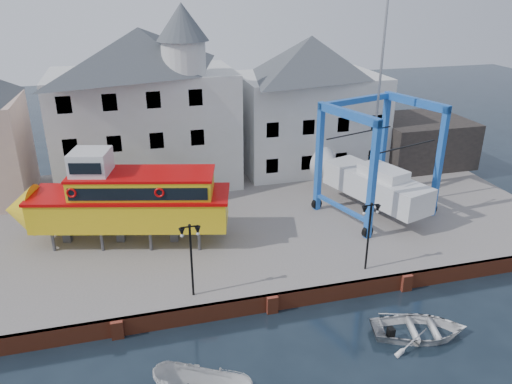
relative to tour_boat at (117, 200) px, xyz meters
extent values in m
plane|color=#18232D|center=(7.55, -8.30, -3.86)|extent=(140.00, 140.00, 0.00)
cube|color=slate|center=(7.55, 2.70, -3.36)|extent=(44.00, 22.00, 1.00)
cube|color=maroon|center=(7.55, -8.18, -3.36)|extent=(44.00, 0.25, 1.00)
cube|color=maroon|center=(-0.45, -8.35, -3.36)|extent=(0.60, 0.36, 1.00)
cube|color=maroon|center=(7.55, -8.35, -3.36)|extent=(0.60, 0.36, 1.00)
cube|color=maroon|center=(15.55, -8.35, -3.36)|extent=(0.60, 0.36, 1.00)
cube|color=beige|center=(2.55, 10.20, 1.64)|extent=(14.00, 8.00, 9.00)
pyramid|color=#3F444B|center=(2.55, 10.20, 7.74)|extent=(14.00, 8.00, 3.20)
cube|color=black|center=(-2.95, 6.24, -1.26)|extent=(1.00, 0.08, 1.20)
cube|color=black|center=(0.05, 6.24, -1.26)|extent=(1.00, 0.08, 1.20)
cube|color=black|center=(3.05, 6.24, -1.26)|extent=(1.00, 0.08, 1.20)
cube|color=black|center=(6.05, 6.24, -1.26)|extent=(1.00, 0.08, 1.20)
cube|color=black|center=(-2.95, 6.24, 1.74)|extent=(1.00, 0.08, 1.20)
cube|color=black|center=(0.05, 6.24, 1.74)|extent=(1.00, 0.08, 1.20)
cube|color=black|center=(3.05, 6.24, 1.74)|extent=(1.00, 0.08, 1.20)
cube|color=black|center=(6.05, 6.24, 1.74)|extent=(1.00, 0.08, 1.20)
cube|color=black|center=(-2.95, 6.24, 4.74)|extent=(1.00, 0.08, 1.20)
cube|color=black|center=(0.05, 6.24, 4.74)|extent=(1.00, 0.08, 1.20)
cube|color=black|center=(3.05, 6.24, 4.74)|extent=(1.00, 0.08, 1.20)
cube|color=black|center=(6.05, 6.24, 4.74)|extent=(1.00, 0.08, 1.20)
cylinder|color=beige|center=(5.55, 7.80, 7.34)|extent=(3.20, 3.20, 2.40)
cone|color=#3F444B|center=(5.55, 7.80, 9.84)|extent=(3.80, 3.80, 2.60)
cube|color=beige|center=(16.55, 10.70, 1.14)|extent=(12.00, 8.00, 8.00)
pyramid|color=#3F444B|center=(16.55, 10.70, 6.74)|extent=(12.00, 8.00, 3.20)
cube|color=black|center=(12.05, 6.74, -1.26)|extent=(1.00, 0.08, 1.20)
cube|color=black|center=(15.05, 6.74, -1.26)|extent=(1.00, 0.08, 1.20)
cube|color=black|center=(18.05, 6.74, -1.26)|extent=(1.00, 0.08, 1.20)
cube|color=black|center=(21.05, 6.74, -1.26)|extent=(1.00, 0.08, 1.20)
cube|color=black|center=(12.05, 6.74, 1.74)|extent=(1.00, 0.08, 1.20)
cube|color=black|center=(15.05, 6.74, 1.74)|extent=(1.00, 0.08, 1.20)
cube|color=black|center=(18.05, 6.74, 1.74)|extent=(1.00, 0.08, 1.20)
cube|color=black|center=(21.05, 6.74, 1.74)|extent=(1.00, 0.08, 1.20)
cube|color=black|center=(26.55, 8.70, -0.86)|extent=(8.00, 7.00, 4.00)
cylinder|color=black|center=(3.55, -7.10, -0.86)|extent=(0.12, 0.12, 4.00)
cube|color=black|center=(3.55, -7.10, 1.19)|extent=(0.90, 0.06, 0.06)
sphere|color=black|center=(3.55, -7.10, 1.26)|extent=(0.16, 0.16, 0.16)
cone|color=black|center=(3.15, -7.10, 0.92)|extent=(0.32, 0.32, 0.45)
sphere|color=silver|center=(3.15, -7.10, 0.74)|extent=(0.18, 0.18, 0.18)
cone|color=black|center=(3.95, -7.10, 0.92)|extent=(0.32, 0.32, 0.45)
sphere|color=silver|center=(3.95, -7.10, 0.74)|extent=(0.18, 0.18, 0.18)
cylinder|color=black|center=(13.55, -7.10, -0.86)|extent=(0.12, 0.12, 4.00)
cube|color=black|center=(13.55, -7.10, 1.19)|extent=(0.90, 0.06, 0.06)
sphere|color=black|center=(13.55, -7.10, 1.26)|extent=(0.16, 0.16, 0.16)
cone|color=black|center=(13.15, -7.10, 0.92)|extent=(0.32, 0.32, 0.45)
sphere|color=silver|center=(13.15, -7.10, 0.74)|extent=(0.18, 0.18, 0.18)
cone|color=black|center=(13.95, -7.10, 0.92)|extent=(0.32, 0.32, 0.45)
sphere|color=silver|center=(13.95, -7.10, 0.74)|extent=(0.18, 0.18, 0.18)
cylinder|color=#59595E|center=(-4.05, -0.19, -2.22)|extent=(0.24, 0.24, 1.28)
cylinder|color=#59595E|center=(-3.45, 2.12, -2.22)|extent=(0.24, 0.24, 1.28)
cylinder|color=#59595E|center=(-1.16, -0.93, -2.22)|extent=(0.24, 0.24, 1.28)
cylinder|color=#59595E|center=(-0.56, 1.38, -2.22)|extent=(0.24, 0.24, 1.28)
cylinder|color=#59595E|center=(1.73, -1.68, -2.22)|extent=(0.24, 0.24, 1.28)
cylinder|color=#59595E|center=(2.33, 0.64, -2.22)|extent=(0.24, 0.24, 1.28)
cylinder|color=#59595E|center=(4.62, -2.42, -2.22)|extent=(0.24, 0.24, 1.28)
cylinder|color=#59595E|center=(5.22, -0.11, -2.22)|extent=(0.24, 0.24, 1.28)
cube|color=#59595E|center=(-3.34, 0.86, -2.22)|extent=(0.60, 0.54, 1.28)
cube|color=#59595E|center=(-0.03, 0.01, -2.22)|extent=(0.60, 0.54, 1.28)
cube|color=#59595E|center=(3.27, -0.84, -2.22)|extent=(0.60, 0.54, 1.28)
cube|color=gold|center=(0.79, -0.20, -0.65)|extent=(12.36, 6.10, 1.88)
cone|color=gold|center=(-5.90, 1.51, -0.65)|extent=(2.62, 3.60, 3.24)
cube|color=#BA0505|center=(0.79, -0.20, 0.38)|extent=(12.64, 6.30, 0.19)
cube|color=gold|center=(1.62, -0.41, 0.97)|extent=(8.98, 4.93, 1.36)
cube|color=black|center=(1.25, -1.85, 1.02)|extent=(7.94, 2.09, 0.77)
cube|color=black|center=(1.98, 1.02, 1.02)|extent=(7.94, 2.09, 0.77)
cube|color=#BA0505|center=(1.62, -0.41, 1.73)|extent=(9.16, 5.05, 0.15)
cube|color=silver|center=(-1.27, 0.33, 2.43)|extent=(2.70, 2.70, 1.55)
cube|color=black|center=(-1.56, -0.77, 2.50)|extent=(1.82, 0.52, 0.68)
torus|color=#BA0505|center=(-2.48, -0.94, 1.14)|extent=(0.61, 0.26, 0.60)
torus|color=#BA0505|center=(2.48, -2.21, 1.14)|extent=(0.61, 0.26, 0.60)
cube|color=blue|center=(15.41, -3.60, 1.04)|extent=(0.49, 0.49, 7.81)
cylinder|color=black|center=(15.41, -3.60, -2.47)|extent=(0.83, 0.50, 0.78)
cube|color=blue|center=(13.84, 1.34, 1.04)|extent=(0.49, 0.49, 7.81)
cylinder|color=black|center=(13.84, 1.34, -2.47)|extent=(0.83, 0.50, 0.78)
cube|color=blue|center=(21.41, -1.69, 1.04)|extent=(0.49, 0.49, 7.81)
cylinder|color=black|center=(21.41, -1.69, -2.47)|extent=(0.83, 0.50, 0.78)
cube|color=blue|center=(19.84, 3.25, 1.04)|extent=(0.49, 0.49, 7.81)
cylinder|color=black|center=(19.84, 3.25, -2.47)|extent=(0.83, 0.50, 0.78)
cube|color=blue|center=(14.62, -1.13, 4.75)|extent=(2.07, 5.43, 0.55)
cube|color=blue|center=(14.62, -1.13, -1.75)|extent=(1.95, 5.40, 0.23)
cube|color=blue|center=(20.63, 0.78, 4.75)|extent=(2.07, 5.43, 0.55)
cube|color=blue|center=(20.63, 0.78, -1.75)|extent=(1.95, 5.40, 0.23)
cube|color=blue|center=(16.84, 2.30, 4.75)|extent=(6.49, 2.40, 0.39)
cube|color=silver|center=(17.63, -0.18, -0.85)|extent=(4.98, 8.75, 1.78)
cone|color=silver|center=(16.12, 4.55, -0.85)|extent=(2.99, 2.48, 2.57)
cube|color=#59595E|center=(17.63, -0.18, -2.14)|extent=(0.86, 1.99, 0.78)
cube|color=silver|center=(17.79, -0.71, 0.37)|extent=(2.72, 3.73, 0.67)
cylinder|color=#99999E|center=(17.46, 0.36, 6.17)|extent=(0.20, 0.20, 12.27)
cube|color=black|center=(18.24, -2.09, 2.55)|extent=(5.84, 1.96, 0.05)
cube|color=black|center=(17.02, 1.74, 2.55)|extent=(5.84, 1.96, 0.05)
imported|color=silver|center=(14.12, -12.06, -3.86)|extent=(5.45, 4.47, 0.99)
camera|label=1|loc=(1.01, -29.44, 12.55)|focal=35.00mm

